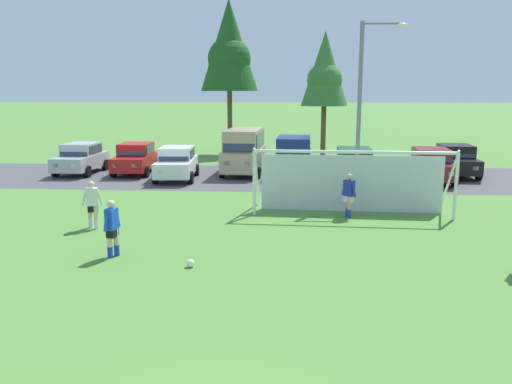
% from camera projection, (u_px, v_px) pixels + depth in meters
% --- Properties ---
extents(ground_plane, '(400.00, 400.00, 0.00)m').
position_uv_depth(ground_plane, '(265.00, 207.00, 20.74)').
color(ground_plane, '#518438').
extents(parking_lot_strip, '(52.00, 8.40, 0.01)m').
position_uv_depth(parking_lot_strip, '(272.00, 177.00, 27.84)').
color(parking_lot_strip, '#4C4C51').
rests_on(parking_lot_strip, ground).
extents(soccer_ball, '(0.22, 0.22, 0.22)m').
position_uv_depth(soccer_ball, '(190.00, 263.00, 13.57)').
color(soccer_ball, white).
rests_on(soccer_ball, ground).
extents(soccer_goal, '(7.49, 2.22, 2.57)m').
position_uv_depth(soccer_goal, '(351.00, 180.00, 19.49)').
color(soccer_goal, white).
rests_on(soccer_goal, ground).
extents(player_striker_near, '(0.74, 0.35, 1.64)m').
position_uv_depth(player_striker_near, '(93.00, 205.00, 17.30)').
color(player_striker_near, beige).
rests_on(player_striker_near, ground).
extents(player_midfield_center, '(0.53, 0.63, 1.64)m').
position_uv_depth(player_midfield_center, '(349.00, 195.00, 18.86)').
color(player_midfield_center, tan).
rests_on(player_midfield_center, ground).
extents(player_winger_left, '(0.30, 0.72, 1.64)m').
position_uv_depth(player_winger_left, '(112.00, 228.00, 14.31)').
color(player_winger_left, beige).
rests_on(player_winger_left, ground).
extents(parked_car_slot_far_left, '(2.09, 4.23, 1.72)m').
position_uv_depth(parked_car_slot_far_left, '(81.00, 158.00, 28.95)').
color(parked_car_slot_far_left, '#B2B2BC').
rests_on(parked_car_slot_far_left, ground).
extents(parked_car_slot_left, '(2.15, 4.26, 1.72)m').
position_uv_depth(parked_car_slot_left, '(136.00, 158.00, 28.92)').
color(parked_car_slot_left, red).
rests_on(parked_car_slot_left, ground).
extents(parked_car_slot_center_left, '(2.26, 4.32, 1.72)m').
position_uv_depth(parked_car_slot_center_left, '(177.00, 163.00, 26.96)').
color(parked_car_slot_center_left, silver).
rests_on(parked_car_slot_center_left, ground).
extents(parked_car_slot_center, '(2.41, 4.91, 2.52)m').
position_uv_depth(parked_car_slot_center, '(244.00, 150.00, 28.76)').
color(parked_car_slot_center, tan).
rests_on(parked_car_slot_center, ground).
extents(parked_car_slot_center_right, '(2.28, 4.68, 2.16)m').
position_uv_depth(parked_car_slot_center_right, '(294.00, 156.00, 27.93)').
color(parked_car_slot_center_right, navy).
rests_on(parked_car_slot_center_right, ground).
extents(parked_car_slot_right, '(2.13, 4.25, 1.72)m').
position_uv_depth(parked_car_slot_right, '(354.00, 164.00, 26.50)').
color(parked_car_slot_right, '#194C2D').
rests_on(parked_car_slot_right, ground).
extents(parked_car_slot_far_right, '(2.23, 4.30, 1.72)m').
position_uv_depth(parked_car_slot_far_right, '(431.00, 165.00, 26.28)').
color(parked_car_slot_far_right, maroon).
rests_on(parked_car_slot_far_right, ground).
extents(parked_car_slot_end, '(2.24, 4.30, 1.72)m').
position_uv_depth(parked_car_slot_end, '(455.00, 160.00, 28.07)').
color(parked_car_slot_end, black).
rests_on(parked_car_slot_end, ground).
extents(tree_left_edge, '(4.17, 4.17, 11.11)m').
position_uv_depth(tree_left_edge, '(229.00, 48.00, 36.70)').
color(tree_left_edge, brown).
rests_on(tree_left_edge, ground).
extents(tree_mid_left, '(3.25, 3.25, 8.67)m').
position_uv_depth(tree_mid_left, '(325.00, 71.00, 35.12)').
color(tree_mid_left, brown).
rests_on(tree_mid_left, ground).
extents(street_lamp, '(2.00, 0.32, 7.45)m').
position_uv_depth(street_lamp, '(363.00, 109.00, 21.62)').
color(street_lamp, slate).
rests_on(street_lamp, ground).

